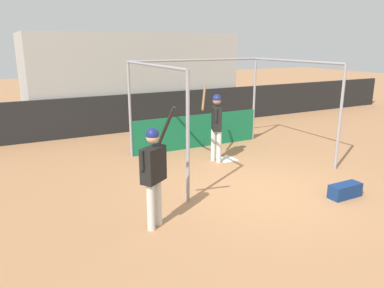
{
  "coord_description": "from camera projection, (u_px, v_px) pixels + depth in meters",
  "views": [
    {
      "loc": [
        -4.7,
        -5.75,
        3.02
      ],
      "look_at": [
        -1.18,
        0.91,
        0.97
      ],
      "focal_mm": 35.0,
      "sensor_mm": 36.0,
      "label": 1
    }
  ],
  "objects": [
    {
      "name": "ground_plane",
      "position": [
        262.0,
        192.0,
        7.82
      ],
      "size": [
        60.0,
        60.0,
        0.0
      ],
      "primitive_type": "plane",
      "color": "#A8754C"
    },
    {
      "name": "player_batter",
      "position": [
        216.0,
        122.0,
        9.54
      ],
      "size": [
        0.6,
        0.91,
        1.92
      ],
      "rotation": [
        0.0,
        0.0,
        1.15
      ],
      "color": "silver",
      "rests_on": "ground"
    },
    {
      "name": "player_waiting",
      "position": [
        154.0,
        169.0,
        6.06
      ],
      "size": [
        0.66,
        0.7,
        2.05
      ],
      "rotation": [
        0.0,
        0.0,
        0.58
      ],
      "color": "silver",
      "rests_on": "ground"
    },
    {
      "name": "bleacher_section",
      "position": [
        127.0,
        77.0,
        14.73
      ],
      "size": [
        7.6,
        4.0,
        3.38
      ],
      "color": "#9E9E99",
      "rests_on": "ground"
    },
    {
      "name": "batting_cage",
      "position": [
        208.0,
        114.0,
        10.33
      ],
      "size": [
        4.14,
        3.42,
        2.57
      ],
      "color": "gray",
      "rests_on": "ground"
    },
    {
      "name": "equipment_bag",
      "position": [
        345.0,
        191.0,
        7.51
      ],
      "size": [
        0.7,
        0.28,
        0.28
      ],
      "color": "navy",
      "rests_on": "ground"
    },
    {
      "name": "outfield_wall",
      "position": [
        147.0,
        111.0,
        13.24
      ],
      "size": [
        24.0,
        0.12,
        1.3
      ],
      "color": "black",
      "rests_on": "ground"
    },
    {
      "name": "home_plate",
      "position": [
        227.0,
        159.0,
        9.96
      ],
      "size": [
        0.44,
        0.44,
        0.02
      ],
      "color": "white",
      "rests_on": "ground"
    }
  ]
}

